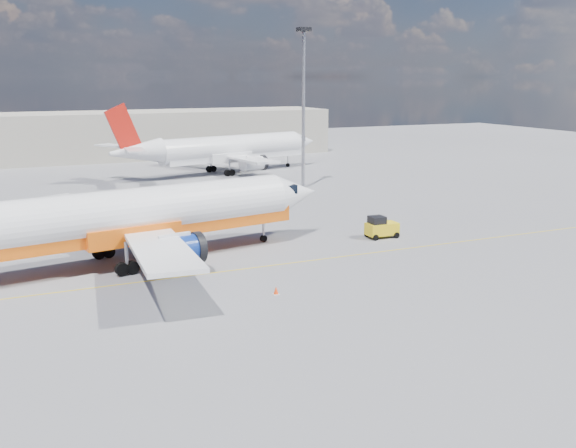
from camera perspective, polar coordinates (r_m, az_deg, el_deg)
name	(u,v)px	position (r m, az deg, el deg)	size (l,w,h in m)	color
ground	(266,279)	(45.37, -1.97, -4.95)	(240.00, 240.00, 0.00)	slate
taxi_line	(251,268)	(48.04, -3.30, -3.93)	(70.00, 0.15, 0.01)	gold
terminal_main	(134,135)	(117.42, -13.56, 7.74)	(70.00, 14.00, 8.00)	#BAB2A0
main_jet	(126,217)	(49.54, -14.21, 0.62)	(36.70, 28.48, 11.08)	white
second_jet	(226,149)	(95.08, -5.58, 6.62)	(35.24, 26.94, 10.64)	white
gse_tug	(381,227)	(57.32, 8.27, -0.30)	(2.79, 1.74, 1.97)	black
traffic_cone	(276,291)	(42.24, -1.08, -5.93)	(0.39, 0.39, 0.54)	white
floodlight_mast	(303,94)	(81.10, 1.38, 11.48)	(1.44, 1.44, 19.79)	#97969E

